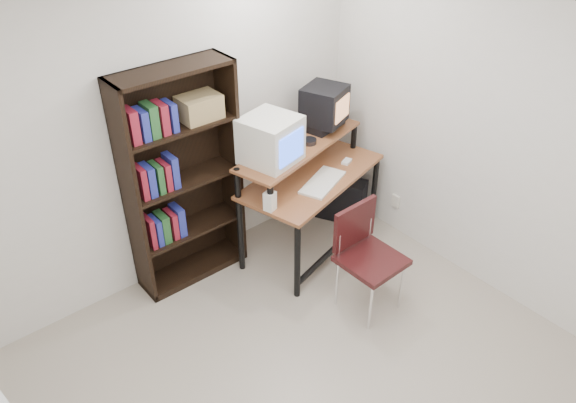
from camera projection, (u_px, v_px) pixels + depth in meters
ceiling at (343, 10)px, 2.06m from camera, size 4.00×4.00×0.01m
back_wall at (138, 135)px, 4.06m from camera, size 4.00×0.01×2.60m
right_wall at (540, 151)px, 3.85m from camera, size 0.01×4.00×2.60m
computer_desk at (310, 177)px, 4.72m from camera, size 1.43×0.95×0.98m
crt_monitor at (271, 140)px, 4.29m from camera, size 0.47×0.47×0.37m
vcr at (321, 124)px, 4.86m from camera, size 0.41×0.33×0.08m
crt_tv at (325, 105)px, 4.72m from camera, size 0.43×0.42×0.31m
cd_spindle at (309, 142)px, 4.61m from camera, size 0.13×0.13×0.05m
keyboard at (323, 183)px, 4.57m from camera, size 0.51×0.37×0.03m
mousepad at (348, 163)px, 4.86m from camera, size 0.25×0.21×0.01m
mouse at (347, 162)px, 4.85m from camera, size 0.11×0.09×0.03m
desk_speaker at (270, 202)px, 4.22m from camera, size 0.10×0.10×0.17m
pc_tower at (341, 199)px, 5.33m from camera, size 0.39×0.49×0.42m
school_chair at (365, 248)px, 4.19m from camera, size 0.44×0.44×0.86m
bookshelf at (181, 177)px, 4.29m from camera, size 0.90×0.31×1.80m
wall_outlet at (396, 201)px, 5.13m from camera, size 0.02×0.08×0.12m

